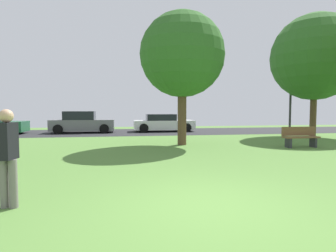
{
  "coord_description": "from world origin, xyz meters",
  "views": [
    {
      "loc": [
        -1.45,
        -4.54,
        1.69
      ],
      "look_at": [
        0.0,
        4.42,
        1.14
      ],
      "focal_mm": 29.91,
      "sensor_mm": 36.0,
      "label": 1
    }
  ],
  "objects_px": {
    "maple_tree_near": "(315,57)",
    "person_walking": "(8,154)",
    "birch_tree_lone": "(182,55)",
    "parked_car_grey": "(82,123)",
    "parked_car_white": "(163,123)",
    "park_bench": "(300,137)",
    "street_lamp_post": "(290,100)"
  },
  "relations": [
    {
      "from": "person_walking",
      "to": "parked_car_white",
      "type": "relative_size",
      "value": 0.38
    },
    {
      "from": "parked_car_white",
      "to": "park_bench",
      "type": "bearing_deg",
      "value": -63.88
    },
    {
      "from": "park_bench",
      "to": "street_lamp_post",
      "type": "distance_m",
      "value": 6.59
    },
    {
      "from": "birch_tree_lone",
      "to": "maple_tree_near",
      "type": "xyz_separation_m",
      "value": [
        8.84,
        2.71,
        0.64
      ]
    },
    {
      "from": "parked_car_grey",
      "to": "parked_car_white",
      "type": "distance_m",
      "value": 5.87
    },
    {
      "from": "parked_car_white",
      "to": "park_bench",
      "type": "height_order",
      "value": "parked_car_white"
    },
    {
      "from": "parked_car_grey",
      "to": "street_lamp_post",
      "type": "height_order",
      "value": "street_lamp_post"
    },
    {
      "from": "maple_tree_near",
      "to": "parked_car_grey",
      "type": "relative_size",
      "value": 1.7
    },
    {
      "from": "parked_car_white",
      "to": "park_bench",
      "type": "relative_size",
      "value": 2.81
    },
    {
      "from": "street_lamp_post",
      "to": "parked_car_grey",
      "type": "bearing_deg",
      "value": 164.17
    },
    {
      "from": "street_lamp_post",
      "to": "person_walking",
      "type": "bearing_deg",
      "value": -137.48
    },
    {
      "from": "parked_car_white",
      "to": "street_lamp_post",
      "type": "height_order",
      "value": "street_lamp_post"
    },
    {
      "from": "birch_tree_lone",
      "to": "person_walking",
      "type": "distance_m",
      "value": 9.65
    },
    {
      "from": "birch_tree_lone",
      "to": "parked_car_white",
      "type": "bearing_deg",
      "value": 88.19
    },
    {
      "from": "parked_car_grey",
      "to": "parked_car_white",
      "type": "height_order",
      "value": "parked_car_grey"
    },
    {
      "from": "maple_tree_near",
      "to": "street_lamp_post",
      "type": "bearing_deg",
      "value": 124.57
    },
    {
      "from": "person_walking",
      "to": "parked_car_white",
      "type": "xyz_separation_m",
      "value": [
        4.94,
        15.74,
        -0.33
      ]
    },
    {
      "from": "person_walking",
      "to": "parked_car_white",
      "type": "bearing_deg",
      "value": -5.05
    },
    {
      "from": "parked_car_grey",
      "to": "parked_car_white",
      "type": "xyz_separation_m",
      "value": [
        5.87,
        0.21,
        -0.08
      ]
    },
    {
      "from": "maple_tree_near",
      "to": "park_bench",
      "type": "bearing_deg",
      "value": -131.36
    },
    {
      "from": "parked_car_white",
      "to": "park_bench",
      "type": "distance_m",
      "value": 10.72
    },
    {
      "from": "person_walking",
      "to": "birch_tree_lone",
      "type": "bearing_deg",
      "value": -18.67
    },
    {
      "from": "person_walking",
      "to": "street_lamp_post",
      "type": "distance_m",
      "value": 17.31
    },
    {
      "from": "parked_car_grey",
      "to": "park_bench",
      "type": "relative_size",
      "value": 2.73
    },
    {
      "from": "birch_tree_lone",
      "to": "parked_car_grey",
      "type": "distance_m",
      "value": 10.19
    },
    {
      "from": "person_walking",
      "to": "parked_car_grey",
      "type": "distance_m",
      "value": 15.56
    },
    {
      "from": "park_bench",
      "to": "street_lamp_post",
      "type": "xyz_separation_m",
      "value": [
        3.06,
        5.55,
        1.79
      ]
    },
    {
      "from": "maple_tree_near",
      "to": "park_bench",
      "type": "relative_size",
      "value": 4.66
    },
    {
      "from": "maple_tree_near",
      "to": "person_walking",
      "type": "distance_m",
      "value": 17.56
    },
    {
      "from": "parked_car_grey",
      "to": "park_bench",
      "type": "xyz_separation_m",
      "value": [
        10.59,
        -9.42,
        -0.23
      ]
    },
    {
      "from": "parked_car_grey",
      "to": "parked_car_white",
      "type": "bearing_deg",
      "value": 2.01
    },
    {
      "from": "person_walking",
      "to": "parked_car_grey",
      "type": "relative_size",
      "value": 0.39
    }
  ]
}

